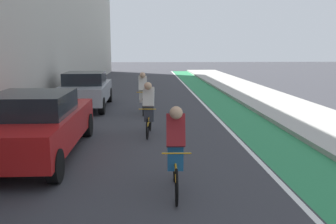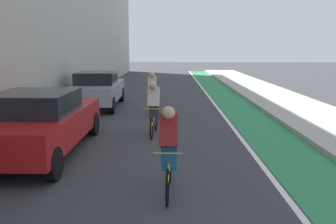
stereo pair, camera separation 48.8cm
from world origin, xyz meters
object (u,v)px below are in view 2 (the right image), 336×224
parked_sedan_red (40,122)px  cyclist_mid (169,146)px  cyclist_far (152,92)px  cyclist_trailing (154,108)px  parked_sedan_silver (98,89)px

parked_sedan_red → cyclist_mid: cyclist_mid is taller
parked_sedan_red → cyclist_far: (2.43, 5.43, 0.06)m
cyclist_mid → cyclist_far: size_ratio=0.96×
parked_sedan_red → cyclist_trailing: bearing=35.8°
parked_sedan_red → cyclist_trailing: size_ratio=2.88×
cyclist_far → parked_sedan_silver: bearing=149.3°
cyclist_mid → cyclist_trailing: 4.28m
parked_sedan_red → parked_sedan_silver: bearing=90.0°
cyclist_trailing → cyclist_far: 3.52m
parked_sedan_red → parked_sedan_silver: size_ratio=1.08×
parked_sedan_red → cyclist_mid: (3.12, -2.34, 0.05)m
parked_sedan_silver → cyclist_far: size_ratio=2.52×
cyclist_mid → cyclist_far: bearing=95.1°
parked_sedan_silver → cyclist_far: cyclist_far is taller
cyclist_trailing → parked_sedan_silver: bearing=118.2°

